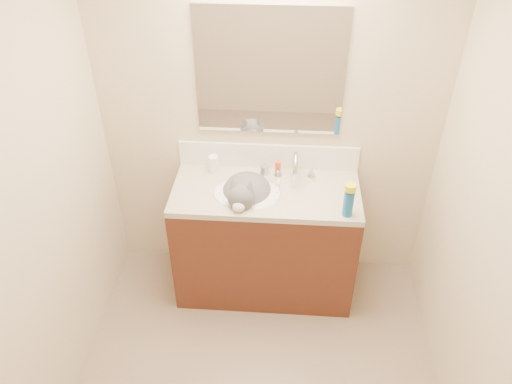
# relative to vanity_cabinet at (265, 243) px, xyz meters

# --- Properties ---
(room_shell) EXTENTS (2.24, 2.54, 2.52)m
(room_shell) POSITION_rel_vanity_cabinet_xyz_m (0.00, -0.97, 1.08)
(room_shell) COLOR beige
(room_shell) RESTS_ON ground
(vanity_cabinet) EXTENTS (1.20, 0.55, 0.82)m
(vanity_cabinet) POSITION_rel_vanity_cabinet_xyz_m (0.00, 0.00, 0.00)
(vanity_cabinet) COLOR #4B2114
(vanity_cabinet) RESTS_ON ground
(counter_slab) EXTENTS (1.20, 0.55, 0.04)m
(counter_slab) POSITION_rel_vanity_cabinet_xyz_m (0.00, 0.00, 0.43)
(counter_slab) COLOR #C2B498
(counter_slab) RESTS_ON vanity_cabinet
(basin) EXTENTS (0.45, 0.36, 0.14)m
(basin) POSITION_rel_vanity_cabinet_xyz_m (-0.12, -0.03, 0.38)
(basin) COLOR white
(basin) RESTS_ON vanity_cabinet
(faucet) EXTENTS (0.28, 0.20, 0.21)m
(faucet) POSITION_rel_vanity_cabinet_xyz_m (0.18, 0.14, 0.54)
(faucet) COLOR silver
(faucet) RESTS_ON counter_slab
(cat) EXTENTS (0.37, 0.47, 0.34)m
(cat) POSITION_rel_vanity_cabinet_xyz_m (-0.12, -0.03, 0.43)
(cat) COLOR #555255
(cat) RESTS_ON basin
(backsplash) EXTENTS (1.20, 0.02, 0.18)m
(backsplash) POSITION_rel_vanity_cabinet_xyz_m (0.00, 0.26, 0.54)
(backsplash) COLOR white
(backsplash) RESTS_ON counter_slab
(mirror) EXTENTS (0.90, 0.02, 0.80)m
(mirror) POSITION_rel_vanity_cabinet_xyz_m (0.00, 0.26, 1.13)
(mirror) COLOR white
(mirror) RESTS_ON room_shell
(pill_bottle) EXTENTS (0.07, 0.07, 0.12)m
(pill_bottle) POSITION_rel_vanity_cabinet_xyz_m (-0.36, 0.19, 0.51)
(pill_bottle) COLOR white
(pill_bottle) RESTS_ON counter_slab
(pill_label) EXTENTS (0.07, 0.07, 0.04)m
(pill_label) POSITION_rel_vanity_cabinet_xyz_m (-0.36, 0.19, 0.49)
(pill_label) COLOR gold
(pill_label) RESTS_ON pill_bottle
(silver_jar) EXTENTS (0.06, 0.06, 0.06)m
(silver_jar) POSITION_rel_vanity_cabinet_xyz_m (-0.02, 0.18, 0.48)
(silver_jar) COLOR #B7B7BC
(silver_jar) RESTS_ON counter_slab
(amber_bottle) EXTENTS (0.04, 0.04, 0.10)m
(amber_bottle) POSITION_rel_vanity_cabinet_xyz_m (0.07, 0.19, 0.50)
(amber_bottle) COLOR #CE4F18
(amber_bottle) RESTS_ON counter_slab
(toothbrush) EXTENTS (0.03, 0.15, 0.01)m
(toothbrush) POSITION_rel_vanity_cabinet_xyz_m (0.07, 0.05, 0.46)
(toothbrush) COLOR white
(toothbrush) RESTS_ON counter_slab
(toothbrush_head) EXTENTS (0.02, 0.03, 0.02)m
(toothbrush_head) POSITION_rel_vanity_cabinet_xyz_m (0.07, 0.05, 0.46)
(toothbrush_head) COLOR #6CAEE5
(toothbrush_head) RESTS_ON counter_slab
(spray_can) EXTENTS (0.07, 0.07, 0.17)m
(spray_can) POSITION_rel_vanity_cabinet_xyz_m (0.50, -0.21, 0.53)
(spray_can) COLOR #165D9E
(spray_can) RESTS_ON counter_slab
(spray_cap) EXTENTS (0.08, 0.08, 0.04)m
(spray_cap) POSITION_rel_vanity_cabinet_xyz_m (0.50, -0.21, 0.65)
(spray_cap) COLOR yellow
(spray_cap) RESTS_ON spray_can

